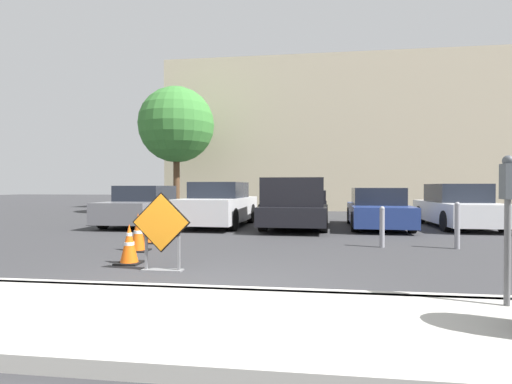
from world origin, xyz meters
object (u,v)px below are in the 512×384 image
Objects in this scene: traffic_cone_nearest at (129,244)px; traffic_cone_fifth at (163,219)px; bollard_nearest at (382,226)px; parked_car_nearest at (145,207)px; parked_car_third at (378,209)px; pickup_truck at (296,205)px; parked_car_second at (219,205)px; parked_car_fourth at (457,207)px; bollard_second at (457,224)px; traffic_cone_third at (149,230)px; road_closed_sign at (161,230)px; traffic_cone_fourth at (160,224)px; parking_meter at (508,204)px; traffic_cone_second at (138,232)px.

traffic_cone_nearest is 5.49m from traffic_cone_fifth.
parked_car_nearest is at bearing 150.16° from bollard_nearest.
parked_car_third is (8.05, 0.13, -0.04)m from parked_car_nearest.
traffic_cone_nearest is at bearing 69.68° from pickup_truck.
parked_car_third reaches higher than traffic_cone_nearest.
traffic_cone_fifth is 0.16× the size of parked_car_second.
parked_car_fourth is 4.87× the size of bollard_nearest.
bollard_nearest is (4.78, 2.57, 0.14)m from traffic_cone_nearest.
bollard_second is at bearing -19.40° from traffic_cone_fifth.
traffic_cone_third is at bearing 83.34° from parked_car_second.
parked_car_third is 4.26× the size of bollard_second.
parked_car_third is at bearing -171.74° from pickup_truck.
parked_car_third is at bearing 13.74° from traffic_cone_fifth.
parked_car_third is at bearing 58.49° from road_closed_sign.
traffic_cone_third is at bearing 38.54° from parked_car_third.
bollard_second is (7.37, -1.44, 0.23)m from traffic_cone_fourth.
bollard_second is (-1.70, -4.91, -0.13)m from parked_car_fourth.
traffic_cone_fifth is 0.13× the size of pickup_truck.
bollard_nearest is at bearing 118.71° from pickup_truck.
parked_car_fourth is at bearing 73.52° from parking_meter.
traffic_cone_second is 6.92m from bollard_second.
traffic_cone_fifth is at bearing 107.30° from traffic_cone_fourth.
parking_meter reaches higher than bollard_nearest.
parked_car_nearest is (-2.22, 5.50, 0.26)m from traffic_cone_second.
road_closed_sign reaches higher than traffic_cone_second.
traffic_cone_nearest is 11.01m from parked_car_fourth.
traffic_cone_third is 5.34m from pickup_truck.
bollard_nearest is at bearing 0.11° from traffic_cone_third.
pickup_truck is (3.13, 5.32, 0.35)m from traffic_cone_second.
pickup_truck is at bearing 9.17° from parked_car_third.
parking_meter is at bearing -45.43° from traffic_cone_fourth.
parked_car_fourth is (9.07, 3.47, 0.35)m from traffic_cone_fourth.
traffic_cone_fifth is 0.78× the size of bollard_nearest.
parked_car_third is (6.09, 4.41, 0.31)m from traffic_cone_third.
road_closed_sign is at bearing 114.87° from parked_car_nearest.
traffic_cone_fourth is at bearing 134.57° from parking_meter.
parked_car_fourth is (8.51, 6.15, 0.27)m from traffic_cone_second.
traffic_cone_third is 7.67m from parking_meter.
traffic_cone_fifth is 6.99m from parked_car_third.
traffic_cone_second is at bearing 35.87° from parked_car_fourth.
parked_car_fourth is (8.77, 4.92, 0.36)m from traffic_cone_third.
parking_meter reaches higher than parked_car_second.
parking_meter is (0.41, -4.84, 0.70)m from bollard_nearest.
road_closed_sign reaches higher than traffic_cone_fourth.
parked_car_second is at bearing 3.64° from parked_car_third.
parked_car_nearest is at bearing 129.49° from traffic_cone_fifth.
pickup_truck is (3.39, 4.10, 0.44)m from traffic_cone_third.
road_closed_sign reaches higher than traffic_cone_fifth.
parking_meter is at bearing -23.63° from traffic_cone_nearest.
traffic_cone_fourth is 0.63× the size of bollard_second.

